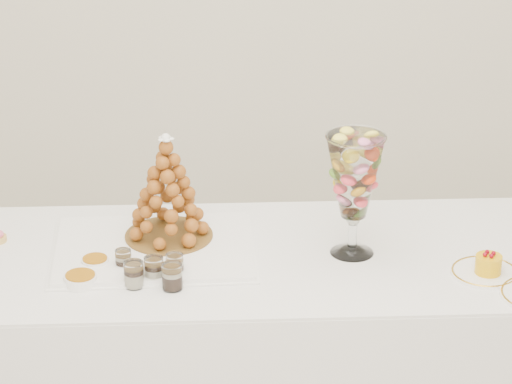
{
  "coord_description": "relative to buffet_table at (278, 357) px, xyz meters",
  "views": [
    {
      "loc": [
        -0.01,
        -2.83,
        2.38
      ],
      "look_at": [
        -0.02,
        0.22,
        1.0
      ],
      "focal_mm": 85.0,
      "sensor_mm": 36.0,
      "label": 1
    }
  ],
  "objects": [
    {
      "name": "verrine_b",
      "position": [
        -0.36,
        -0.16,
        0.4
      ],
      "size": [
        0.06,
        0.06,
        0.08
      ],
      "primitive_type": "cylinder",
      "rotation": [
        0.0,
        0.0,
        0.0
      ],
      "color": "white",
      "rests_on": "buffet_table"
    },
    {
      "name": "verrine_c",
      "position": [
        -0.3,
        -0.13,
        0.39
      ],
      "size": [
        0.06,
        0.06,
        0.07
      ],
      "primitive_type": "cylinder",
      "rotation": [
        0.0,
        0.0,
        -0.25
      ],
      "color": "white",
      "rests_on": "buffet_table"
    },
    {
      "name": "buffet_table",
      "position": [
        0.0,
        0.0,
        0.0
      ],
      "size": [
        1.92,
        0.84,
        0.72
      ],
      "rotation": [
        0.0,
        0.0,
        0.05
      ],
      "color": "white",
      "rests_on": "ground"
    },
    {
      "name": "cake_plate",
      "position": [
        0.59,
        -0.12,
        0.36
      ],
      "size": [
        0.2,
        0.2,
        0.01
      ],
      "primitive_type": "cylinder",
      "color": "white",
      "rests_on": "buffet_table"
    },
    {
      "name": "lace_tray",
      "position": [
        -0.38,
        0.02,
        0.37
      ],
      "size": [
        0.62,
        0.48,
        0.02
      ],
      "primitive_type": "cube",
      "rotation": [
        0.0,
        0.0,
        0.08
      ],
      "color": "white",
      "rests_on": "buffet_table"
    },
    {
      "name": "croquembouche",
      "position": [
        -0.34,
        0.09,
        0.54
      ],
      "size": [
        0.28,
        0.28,
        0.33
      ],
      "rotation": [
        0.0,
        0.0,
        -0.28
      ],
      "color": "brown",
      "rests_on": "lace_tray"
    },
    {
      "name": "mousse_cake",
      "position": [
        0.6,
        -0.13,
        0.4
      ],
      "size": [
        0.08,
        0.08,
        0.07
      ],
      "color": "#EDAD0B",
      "rests_on": "cake_plate"
    },
    {
      "name": "macaron_vase",
      "position": [
        0.22,
        0.02,
        0.6
      ],
      "size": [
        0.17,
        0.17,
        0.37
      ],
      "color": "white",
      "rests_on": "buffet_table"
    },
    {
      "name": "ramekin_front",
      "position": [
        -0.57,
        -0.19,
        0.37
      ],
      "size": [
        0.1,
        0.1,
        0.03
      ],
      "primitive_type": "cylinder",
      "color": "white",
      "rests_on": "buffet_table"
    },
    {
      "name": "verrine_a",
      "position": [
        -0.46,
        -0.1,
        0.39
      ],
      "size": [
        0.05,
        0.05,
        0.06
      ],
      "primitive_type": "cylinder",
      "rotation": [
        0.0,
        0.0,
        0.05
      ],
      "color": "white",
      "rests_on": "buffet_table"
    },
    {
      "name": "verrine_d",
      "position": [
        -0.41,
        -0.2,
        0.4
      ],
      "size": [
        0.07,
        0.07,
        0.08
      ],
      "primitive_type": "cylinder",
      "rotation": [
        0.0,
        0.0,
        -0.31
      ],
      "color": "white",
      "rests_on": "buffet_table"
    },
    {
      "name": "ramekin_back",
      "position": [
        -0.54,
        -0.08,
        0.37
      ],
      "size": [
        0.08,
        0.08,
        0.03
      ],
      "primitive_type": "cylinder",
      "color": "white",
      "rests_on": "buffet_table"
    },
    {
      "name": "verrine_e",
      "position": [
        -0.31,
        -0.21,
        0.4
      ],
      "size": [
        0.06,
        0.06,
        0.08
      ],
      "primitive_type": "cylinder",
      "rotation": [
        0.0,
        0.0,
        0.01
      ],
      "color": "white",
      "rests_on": "buffet_table"
    }
  ]
}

